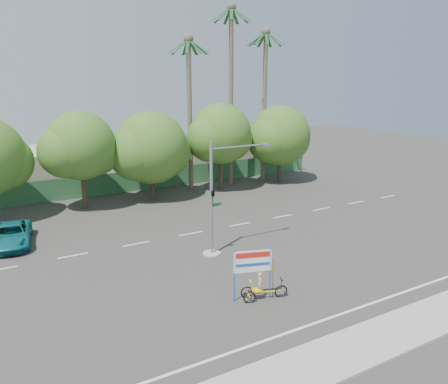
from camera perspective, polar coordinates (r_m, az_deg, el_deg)
ground at (r=25.36m, az=7.82°, el=-10.00°), size 120.00×120.00×0.00m
sidewalk_near at (r=20.63m, az=21.11°, el=-16.85°), size 50.00×2.40×0.12m
fence at (r=43.20m, az=-9.67°, el=1.66°), size 38.00×0.08×2.00m
building_left at (r=45.17m, az=-23.74°, el=2.48°), size 12.00×8.00×4.00m
building_right at (r=50.21m, az=-2.90°, el=4.57°), size 14.00×8.00×3.60m
tree_left at (r=37.27m, az=-18.28°, el=5.45°), size 6.66×5.60×8.07m
tree_center at (r=38.97m, az=-9.55°, el=5.47°), size 7.62×6.40×7.85m
tree_right at (r=41.76m, az=-0.48°, el=7.33°), size 6.90×5.80×8.36m
tree_far_right at (r=45.64m, az=7.27°, el=7.08°), size 7.38×6.20×7.94m
palm_tall at (r=43.75m, az=0.93°, el=14.52°), size 3.73×3.79×17.45m
palm_mid at (r=45.93m, az=5.34°, el=13.13°), size 3.73×3.79×15.45m
palm_short at (r=41.67m, az=-4.54°, el=12.27°), size 3.73×3.79×14.45m
traffic_signal at (r=26.33m, az=-1.06°, el=-2.14°), size 4.72×1.10×7.00m
trike_billboard at (r=21.62m, az=4.40°, el=-11.25°), size 2.63×1.14×2.70m
pickup_truck at (r=31.52m, az=-26.03°, el=-5.07°), size 3.05×5.32×1.40m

